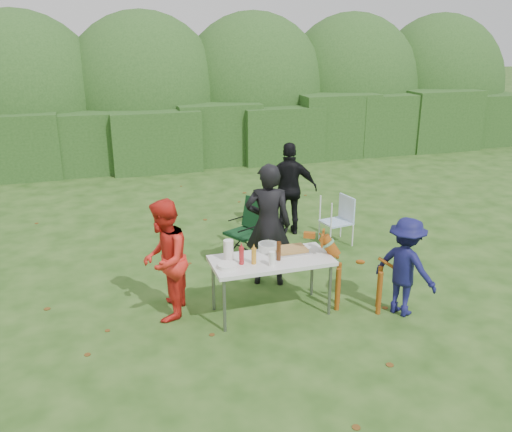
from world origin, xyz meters
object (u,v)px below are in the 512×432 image
object	(u,v)px
person_cook	(268,225)
beer_bottle	(279,251)
paper_towel_roll	(228,250)
camping_chair	(245,230)
folding_table	(271,263)
dog	(360,273)
person_red_jacket	(165,260)
ketchup_bottle	(241,256)
mustard_bottle	(254,256)
lawn_chair	(336,220)
person_black_puffy	(290,189)
child	(405,267)

from	to	relation	value
person_cook	beer_bottle	size ratio (longest dim) A/B	7.28
paper_towel_roll	camping_chair	bearing A→B (deg)	67.03
folding_table	person_cook	bearing A→B (deg)	73.86
dog	camping_chair	world-z (taller)	dog
person_red_jacket	ketchup_bottle	world-z (taller)	person_red_jacket
person_red_jacket	camping_chair	world-z (taller)	person_red_jacket
mustard_bottle	ketchup_bottle	world-z (taller)	ketchup_bottle
lawn_chair	mustard_bottle	size ratio (longest dim) A/B	4.06
beer_bottle	lawn_chair	bearing A→B (deg)	48.59
folding_table	camping_chair	distance (m)	1.80
person_black_puffy	lawn_chair	distance (m)	0.99
person_cook	person_red_jacket	distance (m)	1.60
dog	camping_chair	size ratio (longest dim) A/B	1.11
camping_chair	paper_towel_roll	world-z (taller)	paper_towel_roll
person_red_jacket	dog	bearing A→B (deg)	95.48
camping_chair	lawn_chair	xyz separation A→B (m)	(1.64, 0.15, -0.07)
mustard_bottle	person_cook	bearing A→B (deg)	61.48
folding_table	person_black_puffy	xyz separation A→B (m)	(1.25, 2.61, 0.13)
lawn_chair	beer_bottle	bearing A→B (deg)	39.30
folding_table	person_black_puffy	world-z (taller)	person_black_puffy
person_cook	person_black_puffy	bearing A→B (deg)	-98.78
person_cook	child	world-z (taller)	person_cook
mustard_bottle	ketchup_bottle	xyz separation A→B (m)	(-0.14, 0.04, 0.01)
child	dog	bearing A→B (deg)	31.96
person_black_puffy	person_red_jacket	bearing A→B (deg)	58.94
person_red_jacket	beer_bottle	world-z (taller)	person_red_jacket
camping_chair	ketchup_bottle	world-z (taller)	ketchup_bottle
camping_chair	lawn_chair	distance (m)	1.65
person_cook	person_black_puffy	size ratio (longest dim) A/B	1.07
person_cook	dog	size ratio (longest dim) A/B	1.67
dog	ketchup_bottle	distance (m)	1.55
camping_chair	mustard_bottle	size ratio (longest dim) A/B	4.72
person_red_jacket	mustard_bottle	xyz separation A→B (m)	(1.02, -0.39, 0.08)
person_cook	beer_bottle	distance (m)	0.91
person_black_puffy	child	bearing A→B (deg)	112.66
beer_bottle	paper_towel_roll	world-z (taller)	paper_towel_roll
paper_towel_roll	dog	bearing A→B (deg)	-12.90
lawn_chair	person_red_jacket	bearing A→B (deg)	18.25
folding_table	beer_bottle	distance (m)	0.20
person_cook	person_black_puffy	xyz separation A→B (m)	(1.01, 1.79, -0.06)
child	paper_towel_roll	distance (m)	2.21
dog	ketchup_bottle	world-z (taller)	dog
child	ketchup_bottle	world-z (taller)	child
child	camping_chair	xyz separation A→B (m)	(-1.40, 2.30, -0.16)
person_cook	ketchup_bottle	bearing A→B (deg)	74.39
person_black_puffy	child	distance (m)	3.15
person_black_puffy	paper_towel_roll	world-z (taller)	person_black_puffy
camping_chair	beer_bottle	world-z (taller)	beer_bottle
mustard_bottle	ketchup_bottle	bearing A→B (deg)	165.88
dog	person_cook	bearing A→B (deg)	-21.91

